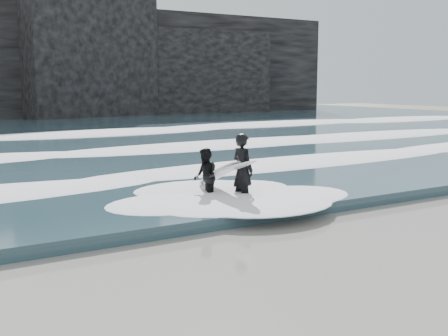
% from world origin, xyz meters
% --- Properties ---
extents(ground, '(120.00, 120.00, 0.00)m').
position_xyz_m(ground, '(0.00, 0.00, 0.00)').
color(ground, '#837351').
rests_on(ground, ground).
extents(sea, '(90.00, 52.00, 0.30)m').
position_xyz_m(sea, '(0.00, 29.00, 0.15)').
color(sea, '#28414B').
rests_on(sea, ground).
extents(foam_near, '(60.00, 3.20, 0.20)m').
position_xyz_m(foam_near, '(0.00, 9.00, 0.40)').
color(foam_near, white).
rests_on(foam_near, sea).
extents(foam_mid, '(60.00, 4.00, 0.24)m').
position_xyz_m(foam_mid, '(0.00, 16.00, 0.42)').
color(foam_mid, white).
rests_on(foam_mid, sea).
extents(foam_far, '(60.00, 4.80, 0.30)m').
position_xyz_m(foam_far, '(0.00, 25.00, 0.45)').
color(foam_far, white).
rests_on(foam_far, sea).
extents(surfer_left, '(1.06, 2.31, 1.92)m').
position_xyz_m(surfer_left, '(1.29, 5.03, 0.97)').
color(surfer_left, black).
rests_on(surfer_left, ground).
extents(surfer_right, '(1.16, 2.16, 1.53)m').
position_xyz_m(surfer_right, '(0.62, 5.55, 0.78)').
color(surfer_right, black).
rests_on(surfer_right, ground).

